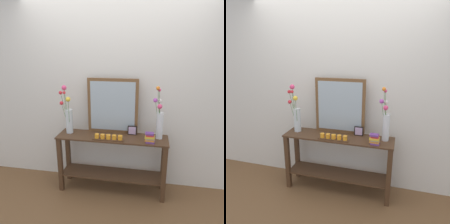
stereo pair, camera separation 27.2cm
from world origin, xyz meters
TOP-DOWN VIEW (x-y plane):
  - ground_plane at (0.00, 0.00)m, footprint 7.00×6.00m
  - wall_back at (0.00, 0.30)m, footprint 6.40×0.08m
  - console_table at (0.00, 0.00)m, footprint 1.43×0.36m
  - mirror_leaning at (-0.02, 0.15)m, footprint 0.67×0.03m
  - tall_vase_left at (-0.59, 0.02)m, footprint 0.20×0.18m
  - vase_right at (0.59, 0.05)m, footprint 0.14×0.12m
  - candle_tray at (-0.03, -0.11)m, footprint 0.39×0.09m
  - picture_frame_small at (0.25, 0.10)m, footprint 0.12×0.01m
  - book_stack at (0.48, -0.10)m, footprint 0.12×0.09m

SIDE VIEW (x-z plane):
  - ground_plane at x=0.00m, z-range -0.02..0.00m
  - console_table at x=0.00m, z-range 0.09..0.88m
  - candle_tray at x=-0.03m, z-range 0.78..0.85m
  - book_stack at x=0.48m, z-range 0.78..0.91m
  - picture_frame_small at x=0.25m, z-range 0.79..0.91m
  - vase_right at x=0.59m, z-range 0.69..1.36m
  - tall_vase_left at x=-0.59m, z-range 0.70..1.35m
  - mirror_leaning at x=-0.02m, z-range 0.79..1.52m
  - wall_back at x=0.00m, z-range 0.00..2.70m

